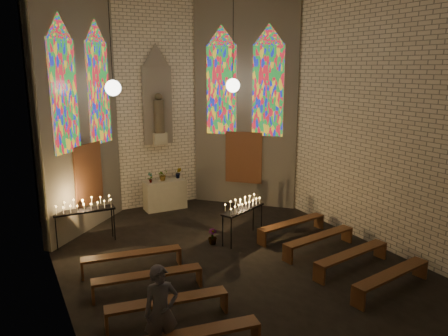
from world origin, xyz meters
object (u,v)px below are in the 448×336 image
Objects in this scene: votive_stand_right at (243,206)px; visitor at (161,312)px; votive_stand_left at (84,208)px; aisle_flower_pot at (212,236)px; altar at (165,195)px.

votive_stand_right is 0.97× the size of visitor.
votive_stand_left is at bearing 97.03° from visitor.
votive_stand_left reaches higher than votive_stand_right.
aisle_flower_pot is at bearing 149.13° from votive_stand_right.
altar is 3.27× the size of aisle_flower_pot.
altar is 3.80m from votive_stand_right.
votive_stand_left is 1.01× the size of visitor.
visitor is (0.21, -5.57, -0.22)m from votive_stand_left.
aisle_flower_pot is 1.19m from votive_stand_right.
aisle_flower_pot is 3.60m from votive_stand_left.
votive_stand_left is at bearing 131.88° from votive_stand_right.
altar is at bearing 74.27° from visitor.
altar is 0.85× the size of votive_stand_left.
visitor is (-2.86, -3.90, 0.60)m from aisle_flower_pot.
votive_stand_right is 5.34m from visitor.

